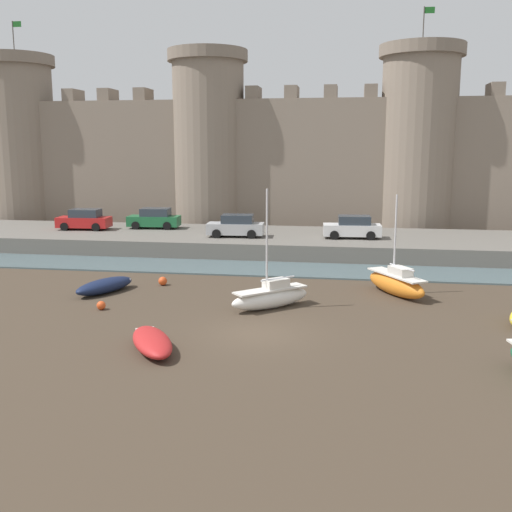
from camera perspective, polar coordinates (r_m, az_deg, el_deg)
ground_plane at (r=25.29m, az=0.21°, el=-7.41°), size 160.00×160.00×0.00m
water_channel at (r=37.88m, az=3.27°, el=-1.30°), size 80.00×4.50×0.10m
quay_road at (r=44.88m, az=4.22°, el=1.26°), size 67.10×10.00×1.20m
castle at (r=53.78m, az=5.20°, el=9.87°), size 62.19×7.09×19.04m
rowboat_foreground_right at (r=23.55m, az=-9.88°, el=-8.02°), size 3.02×3.91×0.69m
sailboat_midflat_left at (r=29.00m, az=1.42°, el=-3.86°), size 3.91×3.69×5.79m
rowboat_midflat_centre at (r=33.06m, az=-14.20°, el=-2.74°), size 2.71×3.99×0.75m
sailboat_near_channel_left at (r=32.33m, az=13.20°, el=-2.51°), size 3.35×4.47×5.29m
mooring_buoy_mid_mud at (r=34.17m, az=-8.88°, el=-2.38°), size 0.49×0.49×0.49m
mooring_buoy_near_shore at (r=29.75m, az=-14.53°, el=-4.58°), size 0.43×0.43×0.43m
car_quay_centre_west at (r=43.72m, az=-1.92°, el=2.86°), size 4.19×2.07×1.62m
car_quay_west at (r=49.36m, az=-16.03°, el=3.34°), size 4.19×2.07×1.62m
car_quay_centre_east at (r=43.55m, az=9.18°, el=2.70°), size 4.19×2.07×1.62m
car_quay_east at (r=48.87m, az=-9.65°, el=3.53°), size 4.19×2.07×1.62m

